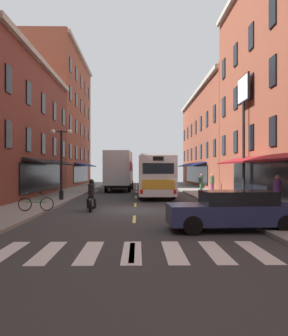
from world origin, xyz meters
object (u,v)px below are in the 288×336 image
Objects in this scene: billboard_sign at (244,107)px; sedan_near at (124,181)px; sedan_mid at (234,210)px; transit_bus at (156,175)px; pedestrian_far at (277,194)px; street_lamp_twin at (61,160)px; pedestrian_near at (201,182)px; motorcycle_rider at (92,197)px; box_truck at (119,171)px; bicycle_near at (36,204)px; pedestrian_mid at (212,183)px.

billboard_sign is 1.84× the size of sedan_near.
billboard_sign is 1.76× the size of sedan_mid.
transit_bus is 6.19× the size of pedestrian_far.
pedestrian_near is at bearing 38.09° from street_lamp_twin.
motorcycle_rider is (-3.84, -10.45, -0.99)m from transit_bus.
box_truck is 24.74m from sedan_mid.
sedan_mid is at bearing -80.76° from pedestrian_far.
pedestrian_far is at bearing -75.96° from sedan_near.
sedan_mid is 8.62m from motorcycle_rider.
box_truck is at bearing 74.82° from street_lamp_twin.
billboard_sign is at bearing 134.11° from pedestrian_far.
sedan_near is at bearing 84.26° from bicycle_near.
box_truck is at bearing 133.15° from pedestrian_mid.
transit_bus is at bearing -171.00° from pedestrian_mid.
sedan_mid is at bearing -54.55° from street_lamp_twin.
pedestrian_near is at bearing 60.09° from motorcycle_rider.
bicycle_near is (-3.10, -30.84, -0.17)m from sedan_near.
pedestrian_mid is (-0.44, 8.08, -5.22)m from billboard_sign.
transit_bus reaches higher than bicycle_near.
sedan_near is 30.99m from bicycle_near.
box_truck reaches higher than bicycle_near.
street_lamp_twin is (-3.28, -23.94, 2.09)m from sedan_near.
pedestrian_far is (-0.63, -7.59, -5.14)m from billboard_sign.
sedan_near is 2.46× the size of pedestrian_far.
pedestrian_mid reaches higher than motorcycle_rider.
billboard_sign is at bearing -102.56° from pedestrian_mid.
street_lamp_twin is at bearing -167.91° from pedestrian_far.
bicycle_near is at bearing -99.31° from box_truck.
bicycle_near is 0.36× the size of street_lamp_twin.
street_lamp_twin is at bearing -143.65° from transit_bus.
motorcycle_rider reaches higher than sedan_near.
pedestrian_near is at bearing -63.88° from sedan_near.
transit_bus reaches higher than sedan_near.
street_lamp_twin is (-12.04, 0.94, -3.44)m from billboard_sign.
pedestrian_far reaches higher than motorcycle_rider.
street_lamp_twin reaches higher than pedestrian_near.
motorcycle_rider reaches higher than bicycle_near.
pedestrian_far reaches higher than pedestrian_mid.
pedestrian_near is 13.90m from street_lamp_twin.
box_truck is (-8.74, 13.09, -4.19)m from billboard_sign.
box_truck is 4.97× the size of pedestrian_mid.
pedestrian_mid is (8.31, -16.80, 0.30)m from sedan_near.
pedestrian_far is at bearing -70.06° from transit_bus.
motorcycle_rider reaches higher than sedan_mid.
box_truck is at bearing 102.24° from sedan_mid.
box_truck is 8.45m from pedestrian_near.
street_lamp_twin reaches higher than box_truck.
billboard_sign is 4.94× the size of pedestrian_mid.
box_truck is 9.75m from pedestrian_mid.
transit_bus is 6.48× the size of bicycle_near.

